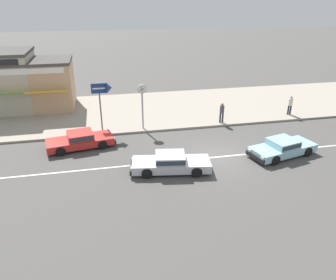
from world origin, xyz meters
name	(u,v)px	position (x,y,z in m)	size (l,w,h in m)	color
ground_plane	(218,157)	(0.00, 0.00, 0.00)	(160.00, 160.00, 0.00)	#4C4947
lane_centre_stripe	(218,157)	(0.00, 0.00, 0.00)	(50.40, 0.14, 0.01)	silver
kerb_strip	(181,107)	(0.00, 9.81, 0.07)	(68.00, 10.00, 0.15)	#9E9384
sedan_pale_blue_3	(282,147)	(4.02, -0.55, 0.53)	(4.64, 2.67, 1.06)	#93C6D6
sedan_silver_4	(170,163)	(-3.30, -1.09, 0.53)	(4.75, 2.30, 1.06)	#B7BABF
sedan_red_5	(80,140)	(-8.46, 3.24, 0.53)	(4.60, 2.39, 1.06)	red
street_clock	(142,96)	(-4.00, 5.39, 2.63)	(0.64, 0.22, 3.32)	#9E9EA3
arrow_signboard	(107,90)	(-6.46, 5.64, 3.13)	(1.44, 0.78, 3.54)	#4C4C51
pedestrian_near_clock	(290,104)	(8.32, 5.94, 1.07)	(0.34, 0.34, 1.58)	#232838
pedestrian_mid_kerb	(222,111)	(2.14, 5.33, 1.06)	(0.34, 0.34, 1.57)	#333338
shopfront_corner_warung	(40,84)	(-12.00, 12.01, 2.25)	(5.67, 4.97, 4.18)	tan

